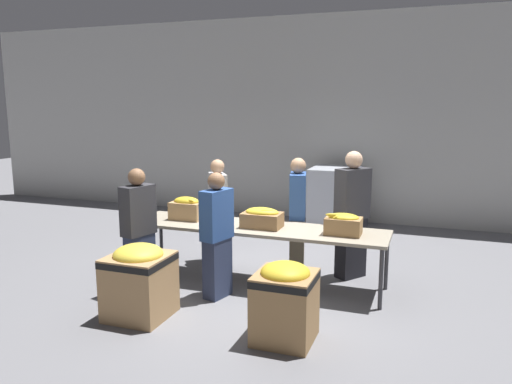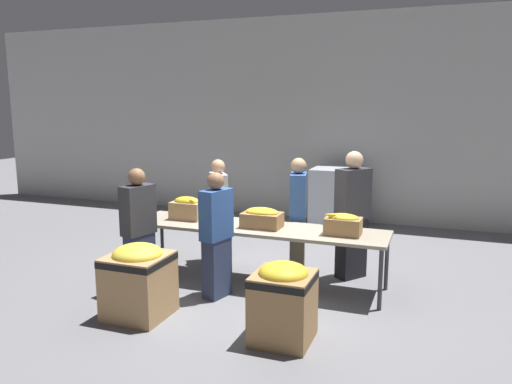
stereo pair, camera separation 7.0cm
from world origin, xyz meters
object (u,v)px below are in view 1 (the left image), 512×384
at_px(volunteer_2, 217,236).
at_px(donation_bin_0, 139,279).
at_px(volunteer_3, 352,216).
at_px(donation_bin_1, 285,299).
at_px(volunteer_4, 218,212).
at_px(banana_box_0, 187,208).
at_px(banana_box_1, 262,218).
at_px(sorting_table, 257,230).
at_px(volunteer_1, 297,215).
at_px(volunteer_0, 139,232).
at_px(banana_box_2, 343,224).
at_px(pallet_stack_0, 335,199).

xyz_separation_m(volunteer_2, donation_bin_0, (-0.57, -0.81, -0.32)).
distance_m(volunteer_3, donation_bin_1, 2.12).
bearing_deg(volunteer_4, banana_box_0, -54.69).
relative_size(banana_box_0, banana_box_1, 0.87).
bearing_deg(banana_box_0, sorting_table, -2.88).
xyz_separation_m(volunteer_1, donation_bin_0, (-1.21, -2.08, -0.36)).
xyz_separation_m(volunteer_3, volunteer_4, (-1.93, -0.02, -0.09)).
height_order(volunteer_0, volunteer_3, volunteer_3).
relative_size(banana_box_0, banana_box_2, 1.01).
height_order(volunteer_0, pallet_stack_0, volunteer_0).
distance_m(sorting_table, donation_bin_0, 1.67).
relative_size(sorting_table, banana_box_1, 6.73).
bearing_deg(donation_bin_0, volunteer_0, 122.04).
distance_m(volunteer_1, volunteer_2, 1.42).
distance_m(banana_box_2, volunteer_4, 2.05).
bearing_deg(volunteer_4, banana_box_2, 35.99).
distance_m(banana_box_0, banana_box_2, 2.14).
distance_m(volunteer_4, donation_bin_0, 2.06).
bearing_deg(volunteer_0, donation_bin_1, -91.62).
bearing_deg(donation_bin_1, pallet_stack_0, 94.78).
bearing_deg(banana_box_0, pallet_stack_0, 65.21).
xyz_separation_m(volunteer_3, pallet_stack_0, (-0.70, 2.52, -0.29)).
height_order(banana_box_0, volunteer_3, volunteer_3).
distance_m(volunteer_1, volunteer_3, 0.75).
relative_size(volunteer_4, donation_bin_1, 1.91).
xyz_separation_m(banana_box_0, volunteer_3, (2.14, 0.60, -0.07)).
bearing_deg(volunteer_4, volunteer_2, -11.83).
height_order(banana_box_2, volunteer_4, volunteer_4).
xyz_separation_m(volunteer_1, volunteer_2, (-0.65, -1.27, -0.03)).
distance_m(banana_box_0, donation_bin_1, 2.39).
bearing_deg(pallet_stack_0, volunteer_0, -112.86).
relative_size(banana_box_1, volunteer_4, 0.32).
distance_m(volunteer_3, pallet_stack_0, 2.63).
bearing_deg(volunteer_0, banana_box_1, -44.93).
bearing_deg(banana_box_0, volunteer_1, 24.03).
relative_size(banana_box_1, volunteer_3, 0.29).
relative_size(volunteer_0, volunteer_2, 1.02).
relative_size(sorting_table, donation_bin_1, 4.18).
bearing_deg(donation_bin_1, banana_box_1, 117.36).
height_order(banana_box_2, volunteer_3, volunteer_3).
bearing_deg(volunteer_1, banana_box_1, -35.02).
distance_m(banana_box_1, donation_bin_0, 1.73).
distance_m(banana_box_1, volunteer_4, 1.12).
bearing_deg(donation_bin_1, banana_box_0, 141.31).
distance_m(banana_box_2, volunteer_2, 1.52).
bearing_deg(banana_box_0, volunteer_2, -41.37).
bearing_deg(sorting_table, volunteer_0, -148.12).
relative_size(volunteer_2, volunteer_3, 0.89).
xyz_separation_m(donation_bin_0, donation_bin_1, (1.65, 0.00, -0.01)).
distance_m(volunteer_2, donation_bin_1, 1.40).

